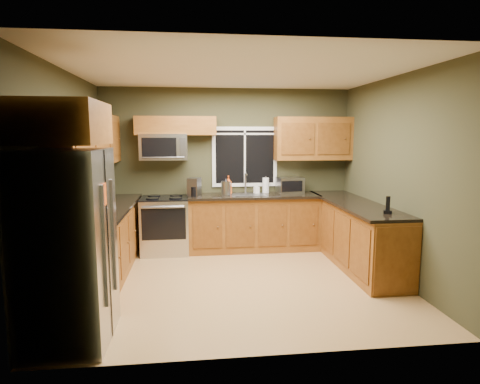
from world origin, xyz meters
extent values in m
plane|color=#AE824C|center=(0.00, 0.00, 0.00)|extent=(4.20, 4.20, 0.00)
plane|color=white|center=(0.00, 0.00, 2.70)|extent=(4.20, 4.20, 0.00)
plane|color=#363620|center=(0.00, 1.80, 1.35)|extent=(4.20, 0.00, 4.20)
plane|color=#363620|center=(0.00, -1.80, 1.35)|extent=(4.20, 0.00, 4.20)
plane|color=#363620|center=(-2.10, 0.00, 1.35)|extent=(0.00, 3.60, 3.60)
plane|color=#363620|center=(2.10, 0.00, 1.35)|extent=(0.00, 3.60, 3.60)
cube|color=white|center=(0.30, 1.79, 1.55)|extent=(1.12, 0.03, 1.02)
cube|color=black|center=(0.30, 1.78, 1.55)|extent=(1.00, 0.01, 0.90)
cube|color=white|center=(0.30, 1.77, 1.55)|extent=(0.03, 0.01, 0.90)
cube|color=white|center=(0.30, 1.77, 1.94)|extent=(1.00, 0.01, 0.03)
cube|color=brown|center=(-1.80, 0.48, 0.45)|extent=(0.60, 2.65, 0.90)
cube|color=black|center=(-1.78, 0.48, 0.92)|extent=(0.65, 2.65, 0.04)
cube|color=brown|center=(0.42, 1.50, 0.45)|extent=(2.17, 0.60, 0.90)
cube|color=black|center=(0.42, 1.48, 0.92)|extent=(2.17, 0.65, 0.04)
cube|color=brown|center=(1.80, 0.55, 0.45)|extent=(0.60, 2.50, 0.90)
cube|color=brown|center=(1.80, -0.71, 0.45)|extent=(0.56, 0.02, 0.82)
cube|color=black|center=(1.78, 0.55, 0.92)|extent=(0.65, 2.50, 0.04)
cube|color=brown|center=(-1.94, 0.48, 1.86)|extent=(0.33, 2.65, 0.72)
cube|color=brown|center=(-0.85, 1.64, 2.07)|extent=(1.30, 0.33, 0.30)
cube|color=brown|center=(1.45, 1.64, 1.86)|extent=(1.30, 0.33, 0.72)
cube|color=brown|center=(-1.74, -1.30, 2.03)|extent=(0.72, 0.90, 0.38)
cube|color=#B7B7BC|center=(-1.74, -1.30, 0.90)|extent=(0.72, 0.90, 1.80)
cube|color=slate|center=(-1.37, -1.50, 0.95)|extent=(0.03, 0.04, 1.10)
cube|color=slate|center=(-1.37, -1.10, 0.95)|extent=(0.03, 0.04, 1.10)
cube|color=black|center=(-1.38, -1.30, 0.90)|extent=(0.01, 0.02, 1.78)
cube|color=#E75615|center=(-1.37, -1.40, 1.40)|extent=(0.01, 0.14, 0.20)
cube|color=#B7B7BC|center=(-1.05, 1.48, 0.45)|extent=(0.76, 0.65, 0.90)
cube|color=black|center=(-1.05, 1.48, 0.91)|extent=(0.76, 0.64, 0.03)
cube|color=black|center=(-1.05, 1.15, 0.55)|extent=(0.68, 0.02, 0.50)
cylinder|color=slate|center=(-1.05, 1.12, 0.82)|extent=(0.64, 0.04, 0.04)
cylinder|color=black|center=(-1.23, 1.33, 0.93)|extent=(0.20, 0.20, 0.01)
cylinder|color=black|center=(-0.87, 1.33, 0.93)|extent=(0.20, 0.20, 0.01)
cylinder|color=black|center=(-1.23, 1.61, 0.93)|extent=(0.20, 0.20, 0.01)
cylinder|color=black|center=(-0.87, 1.61, 0.93)|extent=(0.20, 0.20, 0.01)
cube|color=#B7B7BC|center=(-1.05, 1.61, 1.73)|extent=(0.76, 0.38, 0.42)
cube|color=black|center=(-1.11, 1.42, 1.73)|extent=(0.54, 0.01, 0.30)
cube|color=slate|center=(-0.74, 1.42, 1.73)|extent=(0.10, 0.01, 0.30)
cylinder|color=slate|center=(-1.05, 1.40, 1.57)|extent=(0.66, 0.02, 0.02)
cube|color=slate|center=(0.30, 1.48, 0.94)|extent=(0.60, 0.42, 0.02)
cylinder|color=#B7B7BC|center=(0.30, 1.68, 1.11)|extent=(0.03, 0.03, 0.34)
cylinder|color=#B7B7BC|center=(0.30, 1.60, 1.27)|extent=(0.03, 0.18, 0.03)
cube|color=#B7B7BC|center=(1.06, 1.62, 1.07)|extent=(0.45, 0.36, 0.26)
cube|color=black|center=(1.06, 1.46, 1.07)|extent=(0.36, 0.05, 0.18)
cube|color=slate|center=(-0.57, 1.46, 1.09)|extent=(0.24, 0.26, 0.29)
cylinder|color=black|center=(-0.57, 1.38, 1.02)|extent=(0.14, 0.14, 0.16)
cylinder|color=#B7B7BC|center=(-0.05, 1.48, 1.05)|extent=(0.19, 0.19, 0.23)
cone|color=black|center=(-0.05, 1.48, 1.19)|extent=(0.13, 0.13, 0.06)
cylinder|color=white|center=(0.65, 1.68, 1.07)|extent=(0.11, 0.11, 0.26)
cylinder|color=slate|center=(0.65, 1.68, 1.20)|extent=(0.02, 0.02, 0.04)
imported|color=#E75615|center=(-0.01, 1.51, 1.10)|extent=(0.13, 0.13, 0.31)
imported|color=white|center=(0.48, 1.61, 1.03)|extent=(0.10, 0.10, 0.17)
imported|color=white|center=(0.00, 1.70, 1.03)|extent=(0.16, 0.16, 0.17)
cube|color=black|center=(1.85, -0.31, 0.96)|extent=(0.13, 0.13, 0.04)
cube|color=black|center=(1.85, -0.31, 1.07)|extent=(0.06, 0.05, 0.18)
camera|label=1|loc=(-0.58, -5.03, 1.93)|focal=30.00mm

